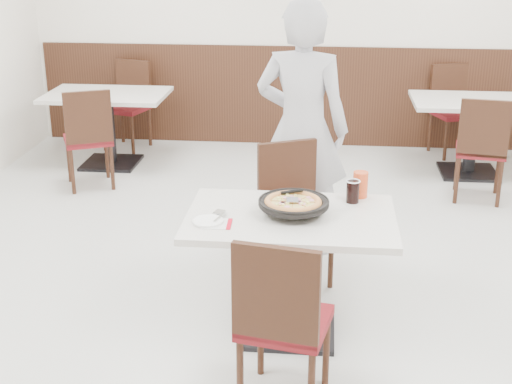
# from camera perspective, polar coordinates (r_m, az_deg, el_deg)

# --- Properties ---
(floor) EXTENTS (7.00, 7.00, 0.00)m
(floor) POSITION_cam_1_polar(r_m,az_deg,el_deg) (4.90, 2.26, -7.64)
(floor) COLOR #B2B2AD
(floor) RESTS_ON ground
(wall_back) EXTENTS (6.00, 0.04, 2.80)m
(wall_back) POSITION_cam_1_polar(r_m,az_deg,el_deg) (7.88, 4.06, 13.73)
(wall_back) COLOR silver
(wall_back) RESTS_ON floor
(wainscot_back) EXTENTS (5.90, 0.03, 1.10)m
(wainscot_back) POSITION_cam_1_polar(r_m,az_deg,el_deg) (8.00, 3.91, 7.65)
(wainscot_back) COLOR black
(wainscot_back) RESTS_ON floor
(main_table) EXTENTS (1.27, 0.91, 0.75)m
(main_table) POSITION_cam_1_polar(r_m,az_deg,el_deg) (4.25, 2.72, -6.57)
(main_table) COLOR silver
(main_table) RESTS_ON floor
(chair_near) EXTENTS (0.49, 0.49, 0.95)m
(chair_near) POSITION_cam_1_polar(r_m,az_deg,el_deg) (3.60, 2.35, -10.07)
(chair_near) COLOR black
(chair_near) RESTS_ON floor
(chair_far) EXTENTS (0.56, 0.56, 0.95)m
(chair_far) POSITION_cam_1_polar(r_m,az_deg,el_deg) (4.81, 3.28, -1.97)
(chair_far) COLOR black
(chair_far) RESTS_ON floor
(trivet) EXTENTS (0.12, 0.12, 0.04)m
(trivet) POSITION_cam_1_polar(r_m,az_deg,el_deg) (4.08, 3.57, -1.73)
(trivet) COLOR black
(trivet) RESTS_ON main_table
(pizza_pan) EXTENTS (0.38, 0.38, 0.01)m
(pizza_pan) POSITION_cam_1_polar(r_m,az_deg,el_deg) (4.10, 3.03, -1.24)
(pizza_pan) COLOR black
(pizza_pan) RESTS_ON trivet
(pizza) EXTENTS (0.33, 0.33, 0.02)m
(pizza) POSITION_cam_1_polar(r_m,az_deg,el_deg) (4.08, 2.97, -1.05)
(pizza) COLOR #D4833B
(pizza) RESTS_ON pizza_pan
(pizza_server) EXTENTS (0.07, 0.09, 0.00)m
(pizza_server) POSITION_cam_1_polar(r_m,az_deg,el_deg) (4.07, 2.92, -0.61)
(pizza_server) COLOR silver
(pizza_server) RESTS_ON pizza
(napkin) EXTENTS (0.16, 0.16, 0.00)m
(napkin) POSITION_cam_1_polar(r_m,az_deg,el_deg) (3.98, -3.22, -2.55)
(napkin) COLOR silver
(napkin) RESTS_ON main_table
(side_plate) EXTENTS (0.19, 0.19, 0.01)m
(side_plate) POSITION_cam_1_polar(r_m,az_deg,el_deg) (4.00, -3.87, -2.34)
(side_plate) COLOR white
(side_plate) RESTS_ON napkin
(fork) EXTENTS (0.06, 0.14, 0.00)m
(fork) POSITION_cam_1_polar(r_m,az_deg,el_deg) (4.03, -2.91, -2.01)
(fork) COLOR silver
(fork) RESTS_ON side_plate
(cola_glass) EXTENTS (0.08, 0.08, 0.13)m
(cola_glass) POSITION_cam_1_polar(r_m,az_deg,el_deg) (4.30, 7.74, -0.01)
(cola_glass) COLOR black
(cola_glass) RESTS_ON main_table
(red_cup) EXTENTS (0.10, 0.10, 0.16)m
(red_cup) POSITION_cam_1_polar(r_m,az_deg,el_deg) (4.39, 8.35, 0.60)
(red_cup) COLOR #CE431C
(red_cup) RESTS_ON main_table
(diner_person) EXTENTS (0.76, 0.57, 1.87)m
(diner_person) POSITION_cam_1_polar(r_m,az_deg,el_deg) (5.18, 3.70, 5.04)
(diner_person) COLOR #ACABB1
(diner_person) RESTS_ON floor
(bg_table_left) EXTENTS (1.23, 0.85, 0.75)m
(bg_table_left) POSITION_cam_1_polar(r_m,az_deg,el_deg) (7.45, -11.67, 4.94)
(bg_table_left) COLOR silver
(bg_table_left) RESTS_ON floor
(bg_chair_left_near) EXTENTS (0.56, 0.56, 0.95)m
(bg_chair_left_near) POSITION_cam_1_polar(r_m,az_deg,el_deg) (6.82, -13.30, 4.28)
(bg_chair_left_near) COLOR black
(bg_chair_left_near) RESTS_ON floor
(bg_chair_left_far) EXTENTS (0.52, 0.52, 0.95)m
(bg_chair_left_far) POSITION_cam_1_polar(r_m,az_deg,el_deg) (7.97, -10.38, 6.77)
(bg_chair_left_far) COLOR black
(bg_chair_left_far) RESTS_ON floor
(bg_table_right) EXTENTS (1.28, 0.92, 0.75)m
(bg_table_right) POSITION_cam_1_polar(r_m,az_deg,el_deg) (7.32, 16.86, 4.21)
(bg_table_right) COLOR silver
(bg_table_right) RESTS_ON floor
(bg_chair_right_near) EXTENTS (0.48, 0.48, 0.95)m
(bg_chair_right_near) POSITION_cam_1_polar(r_m,az_deg,el_deg) (6.62, 17.54, 3.39)
(bg_chair_right_near) COLOR black
(bg_chair_right_near) RESTS_ON floor
(bg_chair_right_far) EXTENTS (0.54, 0.54, 0.95)m
(bg_chair_right_far) POSITION_cam_1_polar(r_m,az_deg,el_deg) (7.90, 15.66, 6.22)
(bg_chair_right_far) COLOR black
(bg_chair_right_far) RESTS_ON floor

